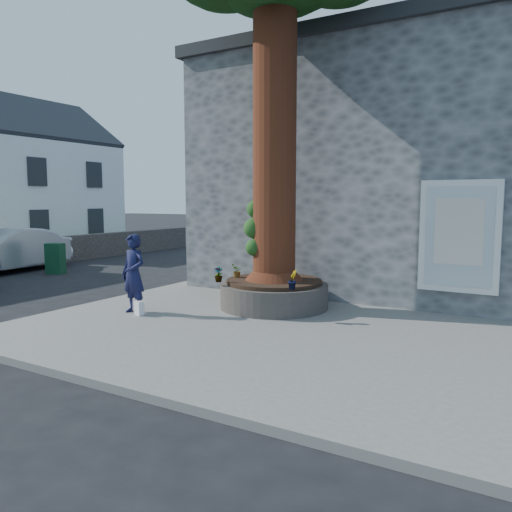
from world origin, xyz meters
The scene contains 15 objects.
ground centered at (0.00, 0.00, 0.00)m, with size 120.00×120.00×0.00m, color black.
pavement centered at (1.50, 1.00, 0.06)m, with size 9.00×8.00×0.12m, color slate.
yellow_line centered at (-3.05, 1.00, 0.00)m, with size 0.10×30.00×0.01m, color yellow.
stone_shop centered at (2.50, 7.20, 3.16)m, with size 10.30×8.30×6.30m.
planter centered at (0.80, 2.00, 0.41)m, with size 2.30×2.30×0.60m.
cottage_far centered at (-16.50, 8.00, 3.79)m, with size 7.30×7.40×8.75m.
man centered at (-1.40, 0.09, 0.92)m, with size 0.59×0.39×1.61m, color #15183B.
woman centered at (0.37, 3.44, 0.93)m, with size 0.79×0.62×1.63m, color #B7B6B0.
shopping_bag centered at (-1.18, -0.01, 0.26)m, with size 0.20×0.12×0.28m, color white.
car_silver centered at (-9.80, 2.83, 0.73)m, with size 1.54×4.43×1.46m, color #A3A6AA.
a_board_sign centered at (-8.11, 3.42, 0.50)m, with size 0.55×0.36×1.00m, color #103C21.
plant_a centered at (-0.05, 1.15, 0.88)m, with size 0.17×0.12×0.33m, color gray.
plant_b centered at (1.65, 1.15, 0.90)m, with size 0.20×0.20×0.37m, color gray.
plant_c centered at (-0.05, 1.15, 0.87)m, with size 0.17×0.17×0.31m, color gray.
plant_d centered at (-0.05, 1.86, 0.87)m, with size 0.26×0.23×0.29m, color gray.
Camera 1 is at (5.77, -7.28, 2.41)m, focal length 35.00 mm.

